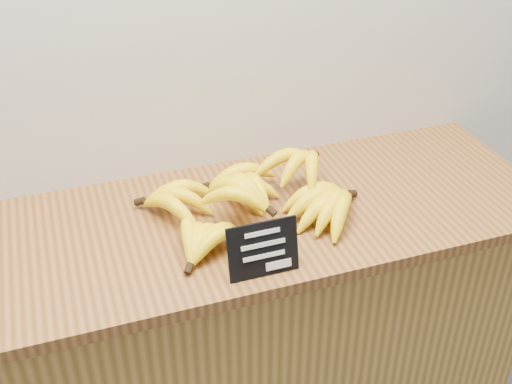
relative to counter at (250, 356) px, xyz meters
name	(u,v)px	position (x,y,z in m)	size (l,w,h in m)	color
counter	(250,356)	(0.00, 0.00, 0.00)	(1.36, 0.50, 0.90)	#A87F36
counter_top	(249,218)	(0.00, 0.00, 0.47)	(1.47, 0.54, 0.03)	brown
chalkboard_sign	(263,249)	(-0.04, -0.21, 0.54)	(0.15, 0.01, 0.12)	black
banana_pile	(254,196)	(0.01, 0.00, 0.53)	(0.51, 0.37, 0.12)	yellow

